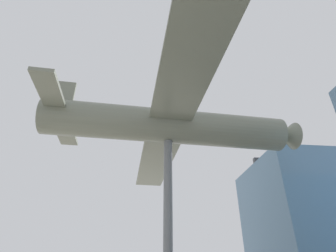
{
  "coord_description": "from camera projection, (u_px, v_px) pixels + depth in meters",
  "views": [
    {
      "loc": [
        12.3,
        -1.23,
        1.88
      ],
      "look_at": [
        0.0,
        0.0,
        8.77
      ],
      "focal_mm": 28.0,
      "sensor_mm": 36.0,
      "label": 1
    }
  ],
  "objects": [
    {
      "name": "support_pylon_central",
      "position": [
        168.0,
        220.0,
        11.79
      ],
      "size": [
        0.43,
        0.43,
        7.85
      ],
      "color": "slate",
      "rests_on": "ground_plane"
    },
    {
      "name": "glass_pavilion_left",
      "position": [
        327.0,
        228.0,
        19.32
      ],
      "size": [
        8.21,
        10.16,
        10.03
      ],
      "color": "slate",
      "rests_on": "ground_plane"
    },
    {
      "name": "suspended_airplane",
      "position": [
        171.0,
        126.0,
        14.18
      ],
      "size": [
        21.98,
        14.32,
        3.15
      ],
      "rotation": [
        0.0,
        0.0,
        0.06
      ],
      "color": "slate",
      "rests_on": "support_pylon_central"
    }
  ]
}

